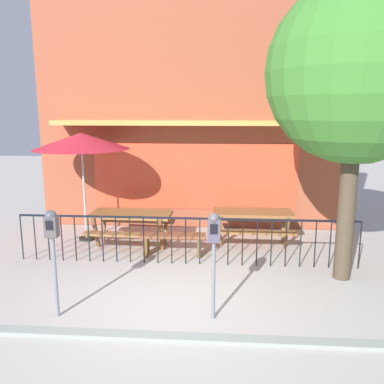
{
  "coord_description": "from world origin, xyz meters",
  "views": [
    {
      "loc": [
        0.69,
        -5.74,
        3.07
      ],
      "look_at": [
        0.1,
        2.27,
        1.4
      ],
      "focal_mm": 37.57,
      "sensor_mm": 36.0,
      "label": 1
    }
  ],
  "objects_px": {
    "picnic_table_left": "(131,220)",
    "picnic_table_right": "(253,218)",
    "street_tree": "(357,73)",
    "patio_bench": "(173,240)",
    "parking_meter_near": "(214,238)",
    "patio_umbrella": "(81,141)",
    "parking_meter_far": "(52,235)"
  },
  "relations": [
    {
      "from": "patio_bench",
      "to": "street_tree",
      "type": "relative_size",
      "value": 0.27
    },
    {
      "from": "patio_bench",
      "to": "street_tree",
      "type": "height_order",
      "value": "street_tree"
    },
    {
      "from": "patio_umbrella",
      "to": "picnic_table_right",
      "type": "bearing_deg",
      "value": -0.1
    },
    {
      "from": "picnic_table_left",
      "to": "parking_meter_far",
      "type": "bearing_deg",
      "value": -97.37
    },
    {
      "from": "parking_meter_far",
      "to": "picnic_table_right",
      "type": "bearing_deg",
      "value": 48.5
    },
    {
      "from": "picnic_table_left",
      "to": "patio_bench",
      "type": "relative_size",
      "value": 1.31
    },
    {
      "from": "picnic_table_left",
      "to": "street_tree",
      "type": "xyz_separation_m",
      "value": [
        4.26,
        -1.47,
        3.04
      ]
    },
    {
      "from": "picnic_table_left",
      "to": "picnic_table_right",
      "type": "distance_m",
      "value": 2.77
    },
    {
      "from": "patio_bench",
      "to": "parking_meter_far",
      "type": "bearing_deg",
      "value": -118.34
    },
    {
      "from": "patio_bench",
      "to": "parking_meter_near",
      "type": "distance_m",
      "value": 2.84
    },
    {
      "from": "picnic_table_left",
      "to": "picnic_table_right",
      "type": "height_order",
      "value": "same"
    },
    {
      "from": "picnic_table_left",
      "to": "parking_meter_near",
      "type": "relative_size",
      "value": 1.14
    },
    {
      "from": "picnic_table_right",
      "to": "parking_meter_near",
      "type": "relative_size",
      "value": 1.12
    },
    {
      "from": "picnic_table_right",
      "to": "parking_meter_near",
      "type": "height_order",
      "value": "parking_meter_near"
    },
    {
      "from": "picnic_table_right",
      "to": "parking_meter_far",
      "type": "distance_m",
      "value": 4.82
    },
    {
      "from": "street_tree",
      "to": "patio_bench",
      "type": "bearing_deg",
      "value": 164.63
    },
    {
      "from": "patio_umbrella",
      "to": "parking_meter_far",
      "type": "distance_m",
      "value": 3.82
    },
    {
      "from": "street_tree",
      "to": "picnic_table_left",
      "type": "bearing_deg",
      "value": 160.9
    },
    {
      "from": "parking_meter_near",
      "to": "parking_meter_far",
      "type": "relative_size",
      "value": 0.98
    },
    {
      "from": "picnic_table_left",
      "to": "picnic_table_right",
      "type": "xyz_separation_m",
      "value": [
        2.75,
        0.35,
        0.0
      ]
    },
    {
      "from": "parking_meter_near",
      "to": "street_tree",
      "type": "xyz_separation_m",
      "value": [
        2.34,
        1.64,
        2.4
      ]
    },
    {
      "from": "street_tree",
      "to": "picnic_table_right",
      "type": "bearing_deg",
      "value": 129.65
    },
    {
      "from": "picnic_table_right",
      "to": "street_tree",
      "type": "bearing_deg",
      "value": -50.35
    },
    {
      "from": "parking_meter_near",
      "to": "street_tree",
      "type": "bearing_deg",
      "value": 35.13
    },
    {
      "from": "picnic_table_right",
      "to": "street_tree",
      "type": "relative_size",
      "value": 0.35
    },
    {
      "from": "parking_meter_far",
      "to": "street_tree",
      "type": "relative_size",
      "value": 0.32
    },
    {
      "from": "picnic_table_right",
      "to": "patio_umbrella",
      "type": "xyz_separation_m",
      "value": [
        -3.93,
        0.01,
        1.73
      ]
    },
    {
      "from": "picnic_table_right",
      "to": "patio_bench",
      "type": "height_order",
      "value": "picnic_table_right"
    },
    {
      "from": "patio_bench",
      "to": "street_tree",
      "type": "distance_m",
      "value": 4.71
    },
    {
      "from": "patio_bench",
      "to": "street_tree",
      "type": "bearing_deg",
      "value": -15.37
    },
    {
      "from": "picnic_table_right",
      "to": "picnic_table_left",
      "type": "bearing_deg",
      "value": -172.75
    },
    {
      "from": "parking_meter_near",
      "to": "parking_meter_far",
      "type": "distance_m",
      "value": 2.34
    }
  ]
}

